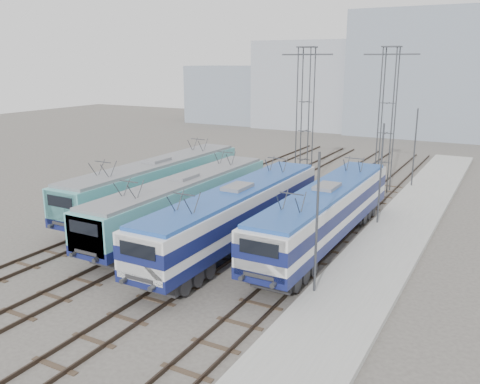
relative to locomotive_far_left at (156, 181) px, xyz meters
name	(u,v)px	position (x,y,z in m)	size (l,w,h in m)	color
ground	(145,276)	(6.75, -9.74, -2.28)	(160.00, 160.00, 0.00)	#514C47
platform	(379,258)	(16.95, -1.74, -2.13)	(4.00, 70.00, 0.30)	#9E9E99
locomotive_far_left	(156,181)	(0.00, 0.00, 0.00)	(2.90, 18.33, 3.45)	#121950
locomotive_center_left	(183,200)	(4.50, -2.99, -0.09)	(2.78, 17.52, 3.30)	#121950
locomotive_center_right	(236,212)	(9.00, -3.98, 0.02)	(2.85, 18.02, 3.39)	#121950
locomotive_far_right	(325,211)	(13.50, -1.23, 0.00)	(2.82, 17.83, 3.35)	#121950
catenary_tower_west	(305,112)	(6.75, 12.26, 4.36)	(4.50, 1.20, 12.00)	#3F4247
catenary_tower_east	(387,113)	(13.25, 14.26, 4.36)	(4.50, 1.20, 12.00)	#3F4247
mast_front	(317,227)	(15.35, -7.74, 1.22)	(0.12, 0.12, 7.00)	#3F4247
mast_mid	(380,176)	(15.35, 4.26, 1.22)	(0.12, 0.12, 7.00)	#3F4247
mast_rear	(414,149)	(15.35, 16.26, 1.22)	(0.12, 0.12, 7.00)	#3F4247
building_west	(316,85)	(-7.25, 52.26, 4.72)	(18.00, 12.00, 14.00)	#959BA6
building_center	(431,74)	(10.75, 52.26, 6.72)	(22.00, 14.00, 18.00)	gray
building_far_west	(232,94)	(-23.25, 52.26, 2.72)	(14.00, 10.00, 10.00)	gray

